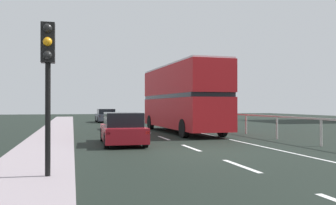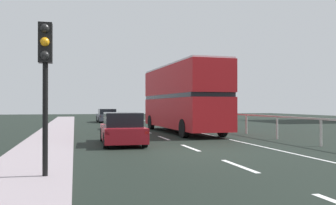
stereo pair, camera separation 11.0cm
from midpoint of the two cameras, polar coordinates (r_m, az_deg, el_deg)
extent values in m
cube|color=black|center=(14.27, 4.62, -7.58)|extent=(73.32, 120.00, 0.10)
cube|color=gray|center=(13.53, -18.99, -7.44)|extent=(2.18, 80.00, 0.14)
cube|color=silver|center=(10.99, 10.74, -9.46)|extent=(0.16, 2.35, 0.01)
cube|color=silver|center=(15.27, 3.30, -6.90)|extent=(0.16, 2.35, 0.01)
cube|color=silver|center=(19.72, -0.81, -5.43)|extent=(0.16, 2.35, 0.01)
cube|color=silver|center=(24.23, -3.38, -4.49)|extent=(0.16, 2.35, 0.01)
cube|color=silver|center=(28.79, -5.14, -3.84)|extent=(0.16, 2.35, 0.01)
cube|color=silver|center=(33.36, -6.41, -3.37)|extent=(0.16, 2.35, 0.01)
cube|color=silver|center=(37.95, -7.38, -3.00)|extent=(0.16, 2.35, 0.01)
cube|color=silver|center=(42.55, -8.14, -2.72)|extent=(0.16, 2.35, 0.01)
cube|color=silver|center=(23.72, 4.50, -4.58)|extent=(0.12, 46.00, 0.01)
cube|color=#BBB0AD|center=(24.55, 9.89, -1.75)|extent=(0.08, 42.00, 0.08)
cylinder|color=#BBB0AD|center=(16.99, 22.12, -4.28)|extent=(0.10, 0.10, 1.15)
cylinder|color=#BBB0AD|center=(19.91, 16.11, -3.72)|extent=(0.10, 0.10, 1.15)
cylinder|color=#BBB0AD|center=(22.99, 11.68, -3.28)|extent=(0.10, 0.10, 1.15)
cylinder|color=#BBB0AD|center=(26.18, 8.31, -2.93)|extent=(0.10, 0.10, 1.15)
cylinder|color=#BBB0AD|center=(29.44, 5.69, -2.65)|extent=(0.10, 0.10, 1.15)
cylinder|color=#BBB0AD|center=(32.74, 3.59, -2.42)|extent=(0.10, 0.10, 1.15)
cylinder|color=#BBB0AD|center=(36.09, 1.87, -2.23)|extent=(0.10, 0.10, 1.15)
cylinder|color=#BBB0AD|center=(39.46, 0.45, -2.08)|extent=(0.10, 0.10, 1.15)
cylinder|color=#BBB0AD|center=(42.85, -0.74, -1.94)|extent=(0.10, 0.10, 1.15)
cube|color=#AD161B|center=(23.54, 2.03, -1.57)|extent=(2.85, 10.36, 1.80)
cube|color=black|center=(23.54, 2.03, 0.91)|extent=(2.85, 9.95, 0.24)
cube|color=#AD161B|center=(23.59, 2.03, 3.28)|extent=(2.85, 10.36, 1.71)
cube|color=silver|center=(23.66, 2.03, 5.48)|extent=(2.79, 10.16, 0.10)
cube|color=black|center=(28.43, -1.29, -1.19)|extent=(2.18, 0.13, 1.26)
cube|color=yellow|center=(28.50, -1.29, 3.51)|extent=(1.45, 0.10, 0.28)
cylinder|color=black|center=(26.84, -2.79, -3.03)|extent=(0.32, 1.01, 1.00)
cylinder|color=black|center=(27.46, 1.72, -2.97)|extent=(0.32, 1.01, 1.00)
cylinder|color=black|center=(19.87, 2.28, -3.96)|extent=(0.32, 1.01, 1.00)
cylinder|color=black|center=(20.70, 8.11, -3.81)|extent=(0.32, 1.01, 1.00)
cube|color=maroon|center=(16.86, -7.17, -4.61)|extent=(1.87, 4.56, 0.63)
cube|color=black|center=(16.61, -7.10, -2.56)|extent=(1.60, 2.53, 0.60)
cube|color=red|center=(14.58, -9.35, -4.66)|extent=(0.16, 0.06, 0.12)
cube|color=red|center=(14.75, -3.35, -4.61)|extent=(0.16, 0.06, 0.12)
cylinder|color=black|center=(18.37, -10.10, -4.81)|extent=(0.22, 0.65, 0.64)
cylinder|color=black|center=(18.51, -5.20, -4.78)|extent=(0.22, 0.65, 0.64)
cylinder|color=black|center=(15.27, -9.57, -5.71)|extent=(0.22, 0.65, 0.64)
cylinder|color=black|center=(15.44, -3.69, -5.65)|extent=(0.22, 0.65, 0.64)
cylinder|color=black|center=(8.86, -18.18, 0.46)|extent=(0.12, 0.12, 3.45)
cube|color=black|center=(8.97, -18.16, 8.62)|extent=(0.30, 0.30, 0.90)
sphere|color=black|center=(8.85, -18.23, 10.71)|extent=(0.20, 0.20, 0.20)
sphere|color=orange|center=(8.80, -18.23, 8.80)|extent=(0.20, 0.20, 0.20)
sphere|color=black|center=(8.76, -18.24, 6.86)|extent=(0.20, 0.20, 0.20)
cube|color=#424553|center=(38.39, -9.56, -2.22)|extent=(1.89, 4.38, 0.65)
cube|color=black|center=(38.16, -9.53, -1.36)|extent=(1.64, 2.42, 0.52)
cube|color=red|center=(36.18, -10.50, -2.08)|extent=(0.16, 0.06, 0.12)
cube|color=red|center=(36.35, -7.95, -2.07)|extent=(0.16, 0.06, 0.12)
cylinder|color=black|center=(39.79, -10.96, -2.42)|extent=(0.21, 0.64, 0.64)
cylinder|color=black|center=(39.95, -8.58, -2.42)|extent=(0.21, 0.64, 0.64)
cylinder|color=black|center=(36.86, -10.62, -2.59)|extent=(0.21, 0.64, 0.64)
cylinder|color=black|center=(37.03, -8.05, -2.58)|extent=(0.21, 0.64, 0.64)
camera|label=1|loc=(0.06, -90.16, 0.00)|focal=40.01mm
camera|label=2|loc=(0.06, 89.84, 0.00)|focal=40.01mm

